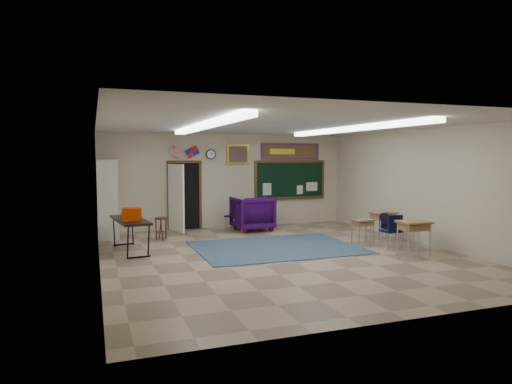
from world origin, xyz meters
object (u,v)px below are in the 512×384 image
object	(u,v)px
wingback_armchair	(252,213)
student_desk_front_left	(363,230)
wooden_stool	(161,228)
student_desk_front_right	(383,224)
folding_table	(130,234)

from	to	relation	value
wingback_armchair	student_desk_front_left	world-z (taller)	wingback_armchair
wingback_armchair	wooden_stool	size ratio (longest dim) A/B	1.89
wingback_armchair	student_desk_front_right	xyz separation A→B (m)	(2.79, -2.80, -0.09)
folding_table	student_desk_front_right	bearing A→B (deg)	-14.89
student_desk_front_left	wooden_stool	world-z (taller)	student_desk_front_left
student_desk_front_right	wingback_armchair	bearing A→B (deg)	132.33
student_desk_front_right	folding_table	size ratio (longest dim) A/B	0.40
wingback_armchair	folding_table	distance (m)	4.27
student_desk_front_left	folding_table	bearing A→B (deg)	165.75
student_desk_front_left	folding_table	world-z (taller)	folding_table
wingback_armchair	wooden_stool	xyz separation A→B (m)	(-2.89, -0.67, -0.21)
wingback_armchair	student_desk_front_right	size ratio (longest dim) A/B	1.48
student_desk_front_left	wooden_stool	distance (m)	5.42
student_desk_front_left	student_desk_front_right	distance (m)	0.86
student_desk_front_right	wooden_stool	bearing A→B (deg)	156.89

